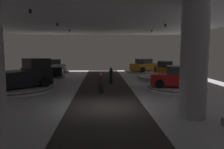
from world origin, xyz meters
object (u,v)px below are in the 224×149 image
object	(u,v)px
display_car_deep_left	(52,66)
display_platform_deep_right	(144,72)
pickup_truck_mid_left	(20,76)
display_platform_mid_right	(177,88)
display_platform_mid_left	(17,89)
display_car_far_right	(165,69)
display_car_deep_right	(144,65)
visitor_walking_near	(101,82)
display_platform_deep_left	(52,72)
display_car_far_left	(43,70)
visitor_walking_far	(111,74)
display_platform_far_right	(164,78)
display_car_mid_right	(177,77)
column_right	(194,61)
display_platform_far_left	(43,78)

from	to	relation	value
display_car_deep_left	display_platform_deep_right	size ratio (longest dim) A/B	0.76
pickup_truck_mid_left	display_platform_mid_right	bearing A→B (deg)	-1.97
display_platform_mid_left	display_car_far_right	xyz separation A→B (m)	(13.72, 6.08, 0.96)
display_platform_mid_left	display_car_deep_right	size ratio (longest dim) A/B	1.28
display_platform_deep_right	display_car_deep_right	size ratio (longest dim) A/B	1.28
visitor_walking_near	display_platform_deep_right	bearing A→B (deg)	67.24
pickup_truck_mid_left	display_platform_deep_left	size ratio (longest dim) A/B	1.13
pickup_truck_mid_left	display_car_far_left	xyz separation A→B (m)	(0.11, 6.43, -0.10)
pickup_truck_mid_left	display_platform_deep_left	bearing A→B (deg)	91.18
visitor_walking_far	display_car_far_right	bearing A→B (deg)	24.75
pickup_truck_mid_left	display_platform_mid_right	xyz separation A→B (m)	(12.66, -0.44, -1.03)
display_platform_mid_left	display_car_deep_left	size ratio (longest dim) A/B	1.32
display_platform_mid_right	display_platform_far_right	xyz separation A→B (m)	(0.83, 6.33, 0.03)
display_car_far_left	visitor_walking_near	world-z (taller)	display_car_far_left
display_platform_deep_left	display_platform_deep_right	world-z (taller)	display_platform_deep_left
display_platform_deep_left	display_car_far_left	bearing A→B (deg)	-86.54
display_platform_mid_left	display_car_mid_right	world-z (taller)	display_car_mid_right
display_car_mid_right	visitor_walking_far	size ratio (longest dim) A/B	2.81
column_right	visitor_walking_far	size ratio (longest dim) A/B	3.46
display_car_mid_right	display_car_deep_left	world-z (taller)	display_car_mid_right
display_platform_far_left	visitor_walking_far	xyz separation A→B (m)	(7.30, -3.35, 0.73)
column_right	display_platform_mid_right	distance (m)	7.83
display_platform_mid_right	display_car_mid_right	xyz separation A→B (m)	(0.03, -0.01, 0.88)
display_car_deep_left	display_platform_far_right	xyz separation A→B (m)	(13.72, -6.61, -0.83)
display_platform_deep_left	column_right	bearing A→B (deg)	-60.91
display_platform_far_right	visitor_walking_far	bearing A→B (deg)	-155.05
display_platform_far_left	visitor_walking_far	distance (m)	8.06
display_platform_mid_left	display_car_far_right	distance (m)	15.03
column_right	display_car_far_right	world-z (taller)	column_right
display_car_mid_right	visitor_walking_far	bearing A→B (deg)	146.09
display_car_mid_right	display_platform_far_right	xyz separation A→B (m)	(0.80, 6.34, -0.85)
display_car_far_right	display_car_deep_right	distance (m)	7.24
display_car_far_left	display_platform_far_left	bearing A→B (deg)	6.32
column_right	visitor_walking_near	xyz separation A→B (m)	(-4.47, 5.96, -1.84)
display_car_far_right	display_platform_deep_right	world-z (taller)	display_car_far_right
display_car_far_left	display_car_far_right	size ratio (longest dim) A/B	0.97
display_car_mid_right	display_platform_far_left	bearing A→B (deg)	151.28
pickup_truck_mid_left	display_platform_far_right	distance (m)	14.75
display_platform_far_right	display_car_far_right	size ratio (longest dim) A/B	1.32
display_platform_mid_right	display_car_far_left	world-z (taller)	display_car_far_left
visitor_walking_far	display_car_deep_left	bearing A→B (deg)	129.18
column_right	display_car_mid_right	bearing A→B (deg)	76.40
display_car_mid_right	display_platform_deep_left	bearing A→B (deg)	134.94
display_platform_mid_left	display_platform_far_right	bearing A→B (deg)	23.98
display_platform_mid_right	display_platform_far_left	bearing A→B (deg)	151.25
column_right	display_platform_mid_right	size ratio (longest dim) A/B	1.17
display_platform_deep_right	display_car_far_left	bearing A→B (deg)	-152.09
column_right	display_platform_mid_left	xyz separation A→B (m)	(-11.19, 7.41, -2.61)
display_car_mid_right	visitor_walking_near	world-z (taller)	display_car_mid_right
display_car_mid_right	display_platform_deep_right	world-z (taller)	display_car_mid_right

